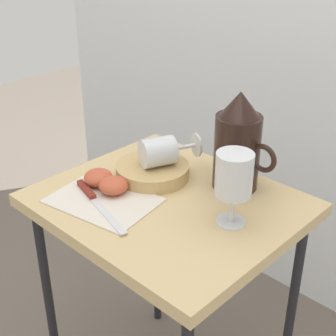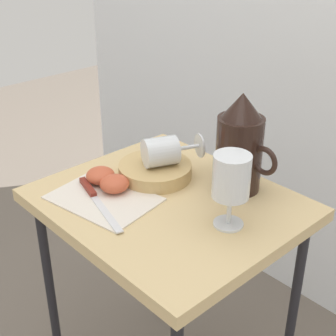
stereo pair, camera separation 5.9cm
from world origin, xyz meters
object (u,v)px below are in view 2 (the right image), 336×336
table (168,223)px  apple_half_right (114,184)px  basket_tray (155,171)px  wine_glass_tipped_near (163,151)px  knife (94,196)px  wine_glass_upright (231,180)px  pitcher (239,152)px  apple_half_left (100,175)px

table → apple_half_right: apple_half_right is taller
table → apple_half_right: bearing=-146.5°
basket_tray → wine_glass_tipped_near: wine_glass_tipped_near is taller
apple_half_right → knife: 0.06m
basket_tray → wine_glass_upright: bearing=-5.7°
pitcher → wine_glass_upright: (0.09, -0.13, 0.01)m
basket_tray → knife: bearing=-95.1°
basket_tray → apple_half_left: apple_half_left is taller
wine_glass_upright → basket_tray: bearing=174.3°
wine_glass_upright → knife: bearing=-152.1°
table → pitcher: bearing=64.6°
apple_half_right → knife: size_ratio=0.29×
basket_tray → apple_half_left: size_ratio=2.61×
wine_glass_upright → knife: wine_glass_upright is taller
table → apple_half_right: (-0.11, -0.07, 0.09)m
table → apple_half_right: 0.16m
basket_tray → apple_half_right: apple_half_right is taller
basket_tray → apple_half_left: 0.14m
table → apple_half_left: (-0.16, -0.07, 0.09)m
table → apple_half_left: apple_half_left is taller
wine_glass_upright → apple_half_right: wine_glass_upright is taller
wine_glass_tipped_near → wine_glass_upright: bearing=-9.0°
table → basket_tray: size_ratio=3.72×
pitcher → apple_half_left: 0.33m
pitcher → knife: (-0.19, -0.28, -0.09)m
table → wine_glass_tipped_near: size_ratio=4.22×
table → apple_half_left: size_ratio=9.73×
pitcher → wine_glass_tipped_near: 0.19m
wine_glass_tipped_near → knife: bearing=-98.7°
wine_glass_upright → knife: 0.33m
knife → wine_glass_upright: bearing=27.9°
pitcher → knife: pitcher is taller
table → pitcher: pitcher is taller
pitcher → apple_half_right: pitcher is taller
wine_glass_tipped_near → basket_tray: bearing=-135.5°
wine_glass_tipped_near → apple_half_left: bearing=-119.8°
wine_glass_tipped_near → apple_half_right: size_ratio=2.31×
table → wine_glass_upright: 0.24m
apple_half_right → wine_glass_upright: bearing=19.0°
apple_half_right → table: bearing=33.5°
wine_glass_upright → knife: (-0.28, -0.15, -0.10)m
basket_tray → table: bearing=-26.0°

